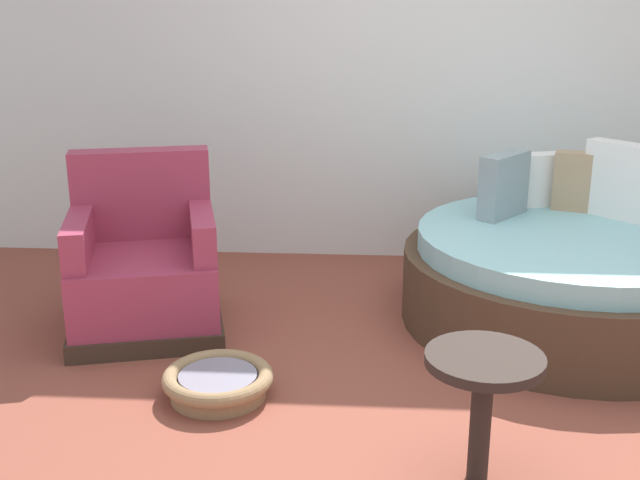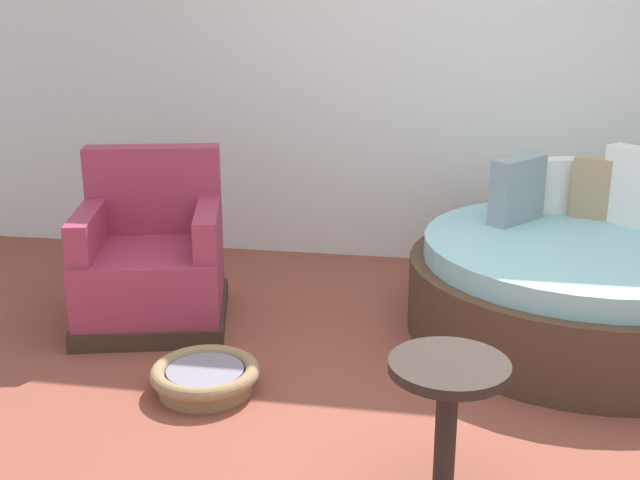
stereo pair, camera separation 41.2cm
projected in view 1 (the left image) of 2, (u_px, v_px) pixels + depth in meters
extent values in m
cube|color=brown|center=(427.00, 404.00, 3.62)|extent=(8.00, 8.00, 0.02)
cube|color=silver|center=(416.00, 26.00, 5.18)|extent=(8.00, 0.12, 3.12)
cylinder|color=#473323|center=(570.00, 287.00, 4.44)|extent=(1.86, 1.86, 0.41)
cylinder|color=#8CC6CC|center=(575.00, 242.00, 4.37)|extent=(1.71, 1.71, 0.12)
cube|color=white|center=(623.00, 181.00, 4.55)|extent=(0.39, 0.40, 0.43)
cube|color=tan|center=(584.00, 182.00, 4.71)|extent=(0.37, 0.22, 0.35)
cube|color=white|center=(532.00, 180.00, 4.82)|extent=(0.34, 0.20, 0.32)
cube|color=gray|center=(504.00, 185.00, 4.59)|extent=(0.33, 0.36, 0.37)
cube|color=#38281E|center=(148.00, 320.00, 4.38)|extent=(0.97, 0.97, 0.10)
cube|color=#99334C|center=(145.00, 283.00, 4.32)|extent=(0.92, 0.92, 0.34)
cube|color=#99334C|center=(141.00, 194.00, 4.48)|extent=(0.78, 0.34, 0.50)
cube|color=#99334C|center=(79.00, 237.00, 4.18)|extent=(0.28, 0.69, 0.22)
cube|color=#99334C|center=(202.00, 230.00, 4.29)|extent=(0.28, 0.69, 0.22)
cylinder|color=#8E704C|center=(218.00, 390.00, 3.66)|extent=(0.44, 0.44, 0.06)
torus|color=#8E704C|center=(218.00, 377.00, 3.64)|extent=(0.51, 0.51, 0.07)
cylinder|color=gray|center=(218.00, 379.00, 3.65)|extent=(0.36, 0.36, 0.05)
cylinder|color=#2D231E|center=(480.00, 423.00, 2.98)|extent=(0.08, 0.08, 0.48)
cylinder|color=#2D231E|center=(485.00, 360.00, 2.91)|extent=(0.44, 0.44, 0.04)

